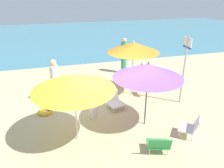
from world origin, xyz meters
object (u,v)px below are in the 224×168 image
Objects in this scene: beach_chair_c at (191,126)px; umbrella_yellow at (74,82)px; umbrella_purple at (148,71)px; person_a at (144,73)px; beach_chair_b at (114,100)px; person_c at (124,56)px; beach_chair_a at (159,144)px; swim_ring at (45,111)px; person_b at (55,81)px; umbrella_orange at (133,47)px; beach_bag at (93,113)px; warning_sign at (185,62)px.

umbrella_yellow is at bearing 24.85° from beach_chair_c.
umbrella_purple reaches higher than person_a.
person_a is at bearing 116.22° from beach_chair_b.
person_c is at bearing 79.68° from umbrella_purple.
beach_chair_a is 1.37× the size of swim_ring.
person_a is at bearing 81.76° from person_c.
person_a is 0.58× the size of person_b.
person_a reaches higher than swim_ring.
beach_chair_a is 0.41× the size of person_b.
umbrella_orange is 3.12× the size of beach_chair_a.
person_a reaches higher than beach_chair_a.
person_c is 4.73m from swim_ring.
umbrella_orange reaches higher than umbrella_purple.
beach_chair_a is at bearing 54.82° from person_c.
beach_chair_a is (1.83, -1.12, -1.38)m from umbrella_yellow.
beach_chair_a is 2.10× the size of beach_bag.
beach_bag is at bearing 150.77° from umbrella_purple.
umbrella_yellow is at bearing -62.84° from swim_ring.
beach_bag is (1.05, -1.29, -0.67)m from person_b.
beach_bag is (-2.63, -2.15, -0.29)m from person_a.
warning_sign is 4.91m from swim_ring.
warning_sign is (0.99, -3.39, 0.67)m from person_c.
person_c is (3.26, 2.25, 0.03)m from person_b.
umbrella_purple is 1.16× the size of person_c.
beach_chair_a is at bearing -33.57° from person_b.
swim_ring is at bearing 176.52° from warning_sign.
beach_chair_b is at bearing 44.18° from umbrella_yellow.
beach_chair_b is 0.30× the size of warning_sign.
beach_chair_a is 0.95× the size of beach_chair_c.
umbrella_purple reaches higher than umbrella_yellow.
person_b is at bearing 129.16° from beach_bag.
umbrella_orange reaches higher than person_b.
swim_ring is (-4.66, 0.52, -1.47)m from warning_sign.
umbrella_purple is 6.16× the size of beach_bag.
warning_sign is (1.98, 2.25, 1.24)m from beach_chair_a.
umbrella_orange is 6.56× the size of beach_bag.
beach_chair_b is 2.24× the size of beach_bag.
beach_chair_c is 2.35m from warning_sign.
beach_chair_c is (0.96, -0.92, -1.37)m from umbrella_purple.
person_b is at bearing 51.26° from beach_chair_a.
person_c is at bearing 7.53° from beach_chair_a.
beach_chair_b is 2.53m from person_a.
beach_chair_b reaches higher than beach_chair_a.
person_c reaches higher than beach_chair_c.
warning_sign is at bearing 81.04° from person_c.
umbrella_purple is 3.34m from person_b.
beach_chair_a is 3.24m from warning_sign.
beach_chair_a is (-0.55, -3.34, -1.56)m from umbrella_orange.
beach_bag is at bearing -144.82° from umbrella_orange.
beach_chair_a reaches higher than swim_ring.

